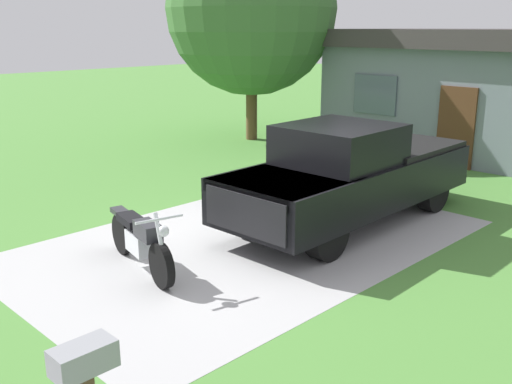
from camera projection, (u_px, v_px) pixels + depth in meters
The scene contains 7 objects.
ground_plane at pixel (250, 241), 10.06m from camera, with size 80.00×80.00×0.00m, color #4C8638.
driveway_pad at pixel (250, 241), 10.06m from camera, with size 5.06×7.95×0.01m, color #AAAAAA.
motorcycle at pixel (141, 240), 8.78m from camera, with size 2.18×0.82×1.09m.
pickup_truck at pixel (352, 172), 10.86m from camera, with size 2.13×5.67×1.90m.
mailbox at pixel (85, 378), 4.46m from camera, with size 0.26×0.48×1.26m.
shade_tree at pixel (251, 9), 18.10m from camera, with size 5.34×5.34×6.78m.
neighbor_house at pixel (500, 91), 16.60m from camera, with size 9.60×5.60×3.50m.
Camera 1 is at (6.75, -6.61, 3.57)m, focal length 40.97 mm.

